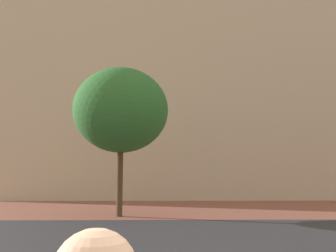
# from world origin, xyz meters

# --- Properties ---
(ground_plane) EXTENTS (120.00, 120.00, 0.00)m
(ground_plane) POSITION_xyz_m (0.00, 10.00, 0.00)
(ground_plane) COLOR brown
(street_asphalt_strip) EXTENTS (120.00, 6.93, 0.00)m
(street_asphalt_strip) POSITION_xyz_m (0.00, 9.52, 0.00)
(street_asphalt_strip) COLOR #2D2D33
(street_asphalt_strip) RESTS_ON ground_plane
(landmark_building) EXTENTS (29.60, 12.03, 33.79)m
(landmark_building) POSITION_xyz_m (1.98, 28.44, 9.76)
(landmark_building) COLOR beige
(landmark_building) RESTS_ON ground_plane
(tree_curb_far) EXTENTS (4.24, 4.24, 6.57)m
(tree_curb_far) POSITION_xyz_m (-2.20, 14.14, 4.65)
(tree_curb_far) COLOR #4C3823
(tree_curb_far) RESTS_ON ground_plane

